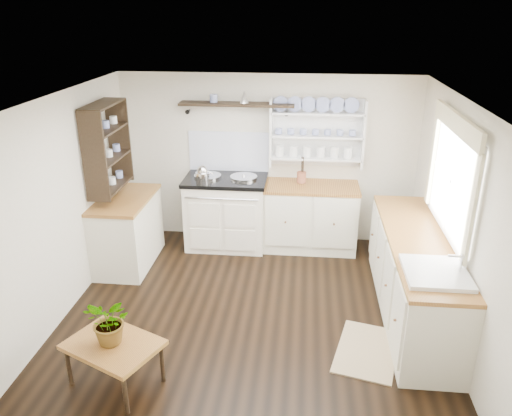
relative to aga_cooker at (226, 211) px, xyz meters
name	(u,v)px	position (x,y,z in m)	size (l,w,h in m)	color
floor	(253,308)	(0.53, -1.57, -0.50)	(4.00, 3.80, 0.01)	black
wall_back	(268,159)	(0.53, 0.33, 0.65)	(4.00, 0.02, 2.30)	beige
wall_right	(455,221)	(2.53, -1.57, 0.65)	(0.02, 3.80, 2.30)	beige
wall_left	(65,205)	(-1.47, -1.57, 0.65)	(0.02, 3.80, 2.30)	beige
ceiling	(252,99)	(0.53, -1.57, 1.80)	(4.00, 3.80, 0.01)	white
window	(452,176)	(2.48, -1.42, 1.07)	(0.08, 1.55, 1.22)	white
aga_cooker	(226,211)	(0.00, 0.00, 0.00)	(1.09, 0.76, 1.01)	white
back_cabinets	(310,216)	(1.13, 0.03, -0.04)	(1.27, 0.63, 0.90)	beige
right_cabinets	(414,276)	(2.23, -1.47, -0.04)	(0.62, 2.43, 0.90)	beige
belfast_sink	(434,284)	(2.23, -2.22, 0.30)	(0.55, 0.60, 0.45)	white
left_cabinets	(127,230)	(-1.17, -0.67, -0.04)	(0.62, 1.13, 0.90)	beige
plate_rack	(317,132)	(1.18, 0.29, 1.06)	(1.20, 0.22, 0.90)	white
high_shelf	(237,105)	(0.13, 0.21, 1.41)	(1.50, 0.29, 0.16)	black
left_shelving	(107,146)	(-1.31, -0.67, 1.05)	(0.28, 0.80, 1.05)	black
kettle	(203,175)	(-0.28, -0.12, 0.55)	(0.19, 0.19, 0.24)	silver
utensil_crock	(301,177)	(1.01, 0.11, 0.49)	(0.12, 0.12, 0.14)	#945036
center_table	(113,347)	(-0.54, -2.84, -0.12)	(0.93, 0.83, 0.42)	brown
potted_plant	(110,322)	(-0.54, -2.84, 0.14)	(0.39, 0.34, 0.44)	#3F7233
floor_rug	(367,351)	(1.71, -2.19, -0.49)	(0.55, 0.85, 0.02)	olive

